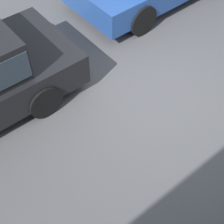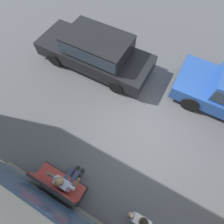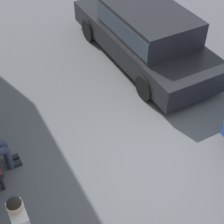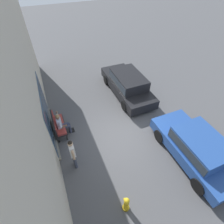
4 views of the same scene
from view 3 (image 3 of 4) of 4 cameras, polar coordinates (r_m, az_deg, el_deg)
ground_plane at (r=6.65m, az=6.38°, el=-8.56°), size 60.00×60.00×0.00m
parked_car_mid at (r=8.87m, az=5.57°, el=13.06°), size 4.71×1.89×1.45m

